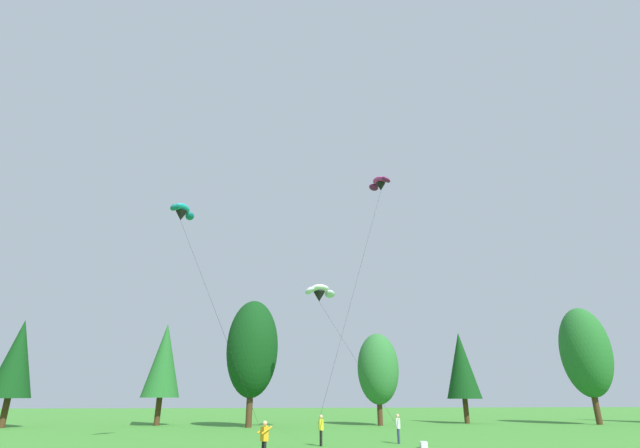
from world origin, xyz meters
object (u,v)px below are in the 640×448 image
kite_flyer_mid (321,428)px  kite_flyer_far (398,426)px  parafoil_kite_mid_magenta (380,184)px  kite_flyer_near (264,437)px  picnic_cooler (424,445)px  parafoil_kite_far_white (320,292)px  parafoil_kite_high_teal (182,212)px

kite_flyer_mid → kite_flyer_far: size_ratio=1.00×
kite_flyer_far → parafoil_kite_mid_magenta: size_ratio=0.09×
kite_flyer_near → picnic_cooler: size_ratio=3.25×
kite_flyer_near → kite_flyer_mid: bearing=64.1°
parafoil_kite_far_white → picnic_cooler: 18.27m
kite_flyer_mid → kite_flyer_near: bearing=-115.9°
kite_flyer_near → parafoil_kite_mid_magenta: 25.00m
picnic_cooler → parafoil_kite_high_teal: bearing=90.5°
kite_flyer_near → parafoil_kite_far_white: 21.65m
kite_flyer_mid → picnic_cooler: 5.94m
kite_flyer_far → picnic_cooler: size_ratio=3.25×
kite_flyer_near → parafoil_kite_far_white: (4.23, 18.37, 10.64)m
parafoil_kite_high_teal → picnic_cooler: bearing=-4.6°
kite_flyer_near → parafoil_kite_mid_magenta: bearing=55.1°
kite_flyer_mid → kite_flyer_far: 5.02m
parafoil_kite_far_white → kite_flyer_far: bearing=-70.2°
parafoil_kite_mid_magenta → parafoil_kite_high_teal: bearing=-155.7°
kite_flyer_mid → parafoil_kite_high_teal: parafoil_kite_high_teal is taller
parafoil_kite_mid_magenta → picnic_cooler: 21.72m
kite_flyer_near → parafoil_kite_high_teal: (-6.15, 6.12, 13.22)m
kite_flyer_far → parafoil_kite_far_white: (-3.89, 10.78, 10.65)m
kite_flyer_far → parafoil_kite_mid_magenta: bearing=79.9°
kite_flyer_near → parafoil_kite_mid_magenta: (9.08, 13.00, 19.33)m
kite_flyer_mid → parafoil_kite_far_white: size_ratio=0.14×
kite_flyer_mid → parafoil_kite_mid_magenta: 21.21m
kite_flyer_near → kite_flyer_mid: 7.32m
kite_flyer_far → parafoil_kite_high_teal: parafoil_kite_high_teal is taller
parafoil_kite_high_teal → kite_flyer_near: bearing=-44.8°
parafoil_kite_far_white → kite_flyer_near: bearing=-103.0°
kite_flyer_near → parafoil_kite_mid_magenta: size_ratio=0.09×
kite_flyer_far → parafoil_kite_far_white: parafoil_kite_far_white is taller
kite_flyer_near → picnic_cooler: 10.16m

